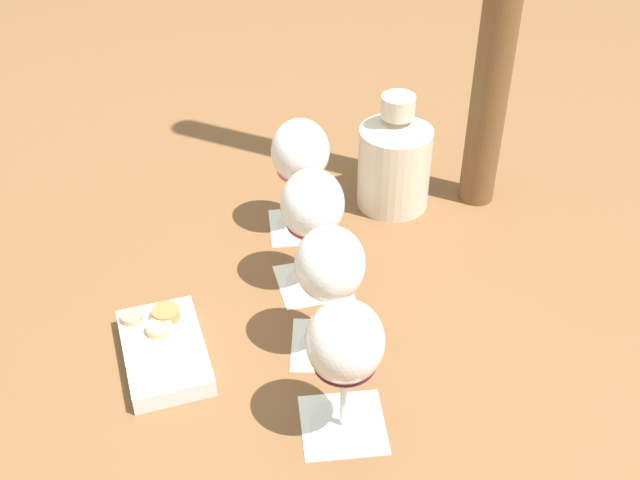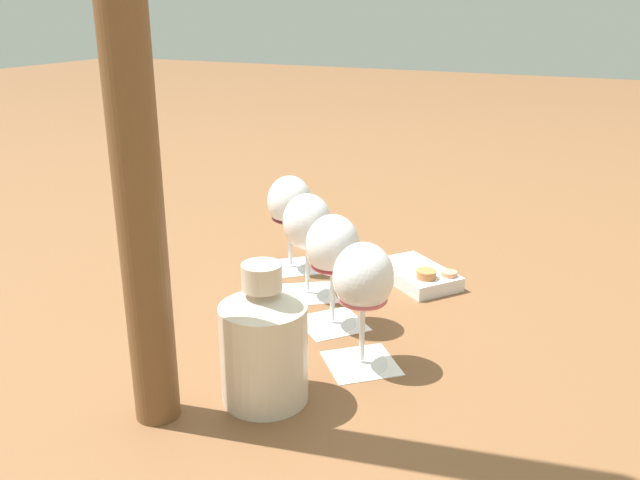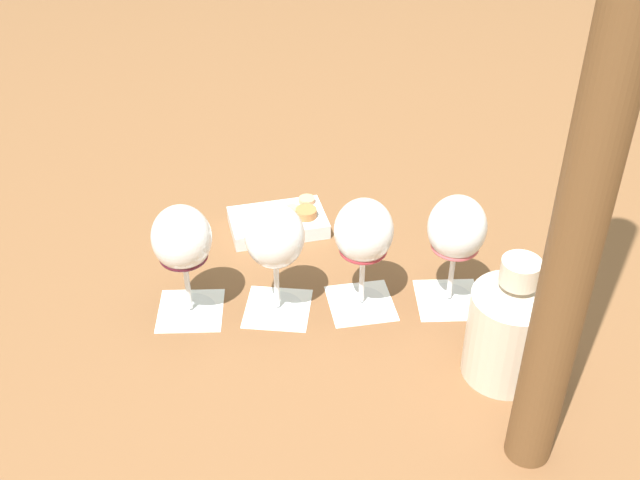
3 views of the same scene
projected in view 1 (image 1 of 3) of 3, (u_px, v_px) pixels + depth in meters
The scene contains 11 objects.
ground_plane at pixel (321, 312), 1.06m from camera, with size 8.00×8.00×0.00m, color brown.
tasting_card_0 at pixel (302, 226), 1.21m from camera, with size 0.13×0.13×0.00m.
tasting_card_1 at pixel (313, 282), 1.11m from camera, with size 0.13×0.13×0.00m.
tasting_card_2 at pixel (329, 345), 1.01m from camera, with size 0.13×0.13×0.00m.
tasting_card_3 at pixel (343, 424), 0.91m from camera, with size 0.13×0.13×0.00m.
wine_glass_0 at pixel (300, 157), 1.14m from camera, with size 0.08×0.08×0.18m.
wine_glass_1 at pixel (312, 210), 1.03m from camera, with size 0.08×0.08×0.18m.
wine_glass_2 at pixel (330, 270), 0.94m from camera, with size 0.08×0.08×0.18m.
wine_glass_3 at pixel (345, 348), 0.84m from camera, with size 0.08×0.08×0.18m.
ceramic_vase at pixel (395, 159), 1.21m from camera, with size 0.11×0.11×0.19m.
snack_dish at pixel (164, 349), 0.99m from camera, with size 0.18×0.17×0.04m.
Camera 1 is at (0.45, -0.64, 0.72)m, focal length 45.00 mm.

